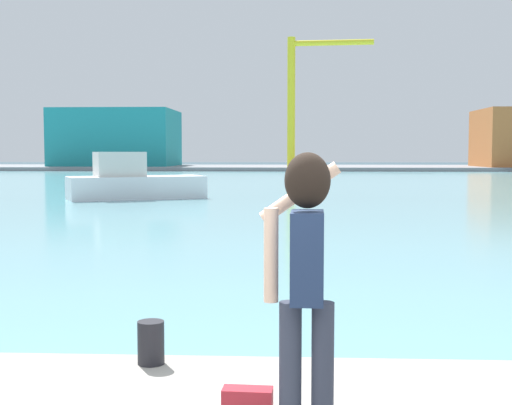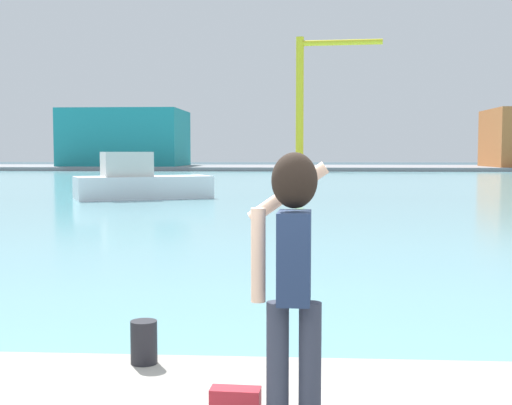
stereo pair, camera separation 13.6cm
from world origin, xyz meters
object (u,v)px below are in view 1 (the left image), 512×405
at_px(person_photographer, 305,263).
at_px(boat_moored, 133,182).
at_px(warehouse_left, 117,138).
at_px(port_crane, 301,89).
at_px(harbor_bollard, 151,343).

bearing_deg(person_photographer, boat_moored, 16.83).
xyz_separation_m(warehouse_left, port_crane, (25.68, -7.93, 6.05)).
bearing_deg(boat_moored, warehouse_left, 79.94).
relative_size(boat_moored, warehouse_left, 0.45).
bearing_deg(person_photographer, warehouse_left, 16.83).
bearing_deg(boat_moored, harbor_bollard, -101.66).
distance_m(warehouse_left, port_crane, 27.54).
bearing_deg(port_crane, harbor_bollard, -91.56).
distance_m(person_photographer, boat_moored, 31.87).
relative_size(harbor_bollard, port_crane, 0.02).
bearing_deg(port_crane, person_photographer, -90.70).
height_order(warehouse_left, port_crane, port_crane).
distance_m(harbor_bollard, boat_moored, 30.27).
bearing_deg(harbor_bollard, boat_moored, 103.35).
distance_m(person_photographer, harbor_bollard, 2.02).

